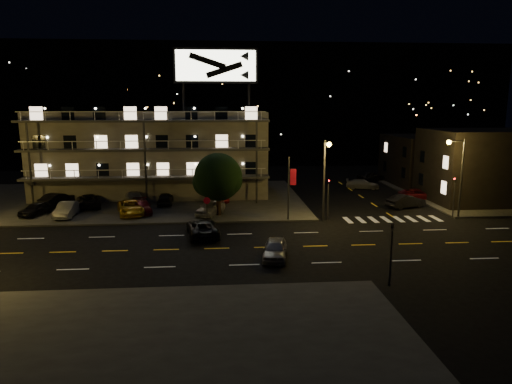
{
  "coord_description": "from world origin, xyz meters",
  "views": [
    {
      "loc": [
        -1.58,
        -35.15,
        11.26
      ],
      "look_at": [
        1.77,
        8.0,
        3.04
      ],
      "focal_mm": 32.0,
      "sensor_mm": 36.0,
      "label": 1
    }
  ],
  "objects": [
    {
      "name": "lot_car_5",
      "position": [
        -19.96,
        16.67,
        0.89
      ],
      "size": [
        3.26,
        4.75,
        1.48
      ],
      "primitive_type": "imported",
      "rotation": [
        0.0,
        0.0,
        2.72
      ],
      "color": "black",
      "rests_on": "curb_nw"
    },
    {
      "name": "lot_car_0",
      "position": [
        -20.68,
        12.25,
        0.82
      ],
      "size": [
        2.87,
        4.23,
        1.34
      ],
      "primitive_type": "imported",
      "rotation": [
        0.0,
        0.0,
        -0.36
      ],
      "color": "black",
      "rests_on": "curb_nw"
    },
    {
      "name": "road_car_west",
      "position": [
        -3.26,
        3.71,
        0.75
      ],
      "size": [
        3.26,
        5.72,
        1.5
      ],
      "primitive_type": "imported",
      "rotation": [
        0.0,
        0.0,
        3.29
      ],
      "color": "black",
      "rests_on": "ground"
    },
    {
      "name": "lot_car_7",
      "position": [
        -11.69,
        17.34,
        0.85
      ],
      "size": [
        3.04,
        5.14,
        1.4
      ],
      "primitive_type": "imported",
      "rotation": [
        0.0,
        0.0,
        3.38
      ],
      "color": "#9C9DA2",
      "rests_on": "curb_nw"
    },
    {
      "name": "stop_sign",
      "position": [
        -3.0,
        8.57,
        1.71
      ],
      "size": [
        0.91,
        0.11,
        2.61
      ],
      "color": "#2D2D30",
      "rests_on": "ground"
    },
    {
      "name": "lot_car_3",
      "position": [
        -9.92,
        12.38,
        0.8
      ],
      "size": [
        2.87,
        4.81,
        1.31
      ],
      "primitive_type": "imported",
      "rotation": [
        0.0,
        0.0,
        0.25
      ],
      "color": "#5A0C12",
      "rests_on": "curb_nw"
    },
    {
      "name": "lot_car_9",
      "position": [
        -1.99,
        17.38,
        0.86
      ],
      "size": [
        2.72,
        4.55,
        1.42
      ],
      "primitive_type": "imported",
      "rotation": [
        0.0,
        0.0,
        3.44
      ],
      "color": "#5A0C12",
      "rests_on": "curb_nw"
    },
    {
      "name": "lot_car_8",
      "position": [
        -7.96,
        16.41,
        0.85
      ],
      "size": [
        1.76,
        4.14,
        1.39
      ],
      "primitive_type": "imported",
      "rotation": [
        0.0,
        0.0,
        3.17
      ],
      "color": "black",
      "rests_on": "curb_nw"
    },
    {
      "name": "streetlight_ne",
      "position": [
        22.14,
        8.3,
        4.96
      ],
      "size": [
        1.92,
        0.44,
        8.0
      ],
      "color": "#2D2D30",
      "rests_on": "ground"
    },
    {
      "name": "lot_car_6",
      "position": [
        -16.3,
        15.77,
        0.88
      ],
      "size": [
        3.78,
        5.71,
        1.46
      ],
      "primitive_type": "imported",
      "rotation": [
        0.0,
        0.0,
        3.42
      ],
      "color": "black",
      "rests_on": "curb_nw"
    },
    {
      "name": "lot_car_1",
      "position": [
        -17.25,
        11.25,
        0.89
      ],
      "size": [
        1.67,
        4.5,
        1.47
      ],
      "primitive_type": "imported",
      "rotation": [
        0.0,
        0.0,
        0.03
      ],
      "color": "#9C9DA2",
      "rests_on": "curb_nw"
    },
    {
      "name": "banner_north",
      "position": [
        5.09,
        8.4,
        3.43
      ],
      "size": [
        0.83,
        0.16,
        6.4
      ],
      "color": "#2D2D30",
      "rests_on": "ground"
    },
    {
      "name": "streetlight_nc",
      "position": [
        8.5,
        7.94,
        4.96
      ],
      "size": [
        0.44,
        1.92,
        8.0
      ],
      "color": "#2D2D30",
      "rests_on": "ground"
    },
    {
      "name": "road_car_east",
      "position": [
        2.37,
        -2.74,
        0.72
      ],
      "size": [
        2.42,
        4.47,
        1.45
      ],
      "primitive_type": "imported",
      "rotation": [
        0.0,
        0.0,
        -0.17
      ],
      "color": "#9C9DA2",
      "rests_on": "ground"
    },
    {
      "name": "motel",
      "position": [
        -9.94,
        23.88,
        5.34
      ],
      "size": [
        28.0,
        13.8,
        18.1
      ],
      "color": "gray",
      "rests_on": "ground"
    },
    {
      "name": "side_bldg_front",
      "position": [
        29.99,
        16.0,
        4.25
      ],
      "size": [
        14.06,
        10.0,
        8.5
      ],
      "color": "black",
      "rests_on": "ground"
    },
    {
      "name": "hill_backdrop",
      "position": [
        -5.94,
        68.78,
        11.55
      ],
      "size": [
        120.0,
        25.0,
        24.0
      ],
      "color": "black",
      "rests_on": "ground"
    },
    {
      "name": "ground",
      "position": [
        0.0,
        0.0,
        0.0
      ],
      "size": [
        140.0,
        140.0,
        0.0
      ],
      "primitive_type": "plane",
      "color": "black",
      "rests_on": "ground"
    },
    {
      "name": "lot_car_4",
      "position": [
        -2.73,
        11.02,
        0.9
      ],
      "size": [
        3.44,
        4.72,
        1.49
      ],
      "primitive_type": "imported",
      "rotation": [
        0.0,
        0.0,
        -0.43
      ],
      "color": "#9C9DA2",
      "rests_on": "curb_nw"
    },
    {
      "name": "side_car_0",
      "position": [
        18.97,
        13.19,
        0.75
      ],
      "size": [
        4.84,
        3.06,
        1.51
      ],
      "primitive_type": "imported",
      "rotation": [
        0.0,
        0.0,
        1.92
      ],
      "color": "black",
      "rests_on": "ground"
    },
    {
      "name": "side_bldg_back",
      "position": [
        29.99,
        28.0,
        3.5
      ],
      "size": [
        14.06,
        12.0,
        7.0
      ],
      "color": "black",
      "rests_on": "ground"
    },
    {
      "name": "tree",
      "position": [
        -1.92,
        10.83,
        3.97
      ],
      "size": [
        5.11,
        4.92,
        6.43
      ],
      "color": "black",
      "rests_on": "curb_nw"
    },
    {
      "name": "curb_nw",
      "position": [
        -14.0,
        20.0,
        0.07
      ],
      "size": [
        44.0,
        24.0,
        0.15
      ],
      "primitive_type": "cube",
      "color": "#363634",
      "rests_on": "ground"
    },
    {
      "name": "side_car_2",
      "position": [
        17.85,
        25.34,
        0.65
      ],
      "size": [
        4.79,
        2.98,
        1.29
      ],
      "primitive_type": "imported",
      "rotation": [
        0.0,
        0.0,
        1.29
      ],
      "color": "#9C9DA2",
      "rests_on": "ground"
    },
    {
      "name": "signal_sw",
      "position": [
        9.0,
        -8.5,
        2.57
      ],
      "size": [
        0.2,
        0.27,
        4.6
      ],
      "color": "#2D2D30",
      "rests_on": "ground"
    },
    {
      "name": "signal_ne",
      "position": [
        22.0,
        8.5,
        2.57
      ],
      "size": [
        0.27,
        0.2,
        4.6
      ],
      "color": "#2D2D30",
      "rests_on": "ground"
    },
    {
      "name": "curb_ne",
      "position": [
        30.0,
        20.0,
        0.07
      ],
      "size": [
        16.0,
        24.0,
        0.15
      ],
      "primitive_type": "cube",
      "color": "#363634",
      "rests_on": "ground"
    },
    {
      "name": "lot_car_2",
      "position": [
        -10.97,
        11.78,
        0.87
      ],
      "size": [
        3.7,
        5.63,
        1.44
      ],
      "primitive_type": "imported",
      "rotation": [
        0.0,
        0.0,
        0.27
      ],
      "color": "gold",
      "rests_on": "curb_nw"
    },
    {
      "name": "signal_nw",
      "position": [
        9.0,
        8.5,
        2.57
      ],
      "size": [
        0.2,
        0.27,
        4.6
      ],
      "color": "#2D2D30",
      "rests_on": "ground"
    },
    {
      "name": "side_car_1",
      "position": [
        22.38,
        17.75,
        0.63
      ],
      "size": [
        4.74,
        2.62,
        1.26
      ],
      "primitive_type": "imported",
      "rotation": [
        0.0,
        0.0,
        1.45
      ],
      "color": "#5A0C12",
      "rests_on": "ground"
    },
    {
      "name": "side_car_3",
      "position": [
        21.03,
        31.33,
        0.74
      ],
      "size": [
        4.66,
        3.03,
        1.48
      ],
      "primitive_type": "imported",
      "rotation": [
        0.0,
        0.0,
        1.89
      ],
      "color": "black",
      "rests_on": "ground"
    }
  ]
}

